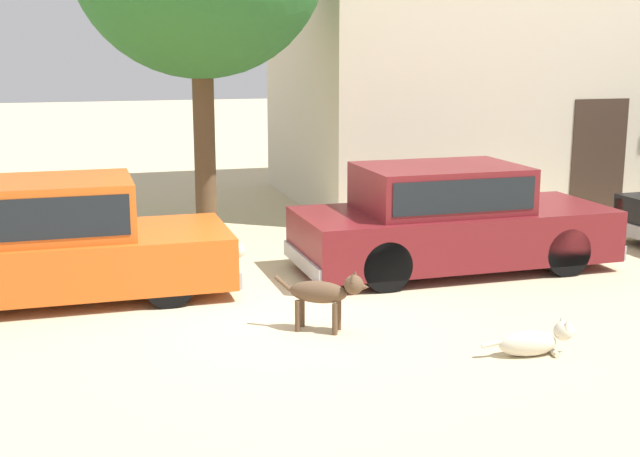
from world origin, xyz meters
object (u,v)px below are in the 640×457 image
object	(u,v)px
parked_sedan_second	(449,218)
stray_dog_tan	(326,292)
stray_dog_spotted	(536,341)
parked_sedan_nearest	(56,241)

from	to	relation	value
parked_sedan_second	stray_dog_tan	xyz separation A→B (m)	(-2.36, -2.02, -0.29)
stray_dog_tan	parked_sedan_second	bearing A→B (deg)	72.24
stray_dog_tan	stray_dog_spotted	bearing A→B (deg)	-4.04
parked_sedan_nearest	parked_sedan_second	size ratio (longest dim) A/B	0.96
parked_sedan_second	stray_dog_spotted	distance (m)	3.40
parked_sedan_nearest	parked_sedan_second	world-z (taller)	parked_sedan_nearest
parked_sedan_nearest	parked_sedan_second	distance (m)	5.13
parked_sedan_nearest	stray_dog_spotted	bearing A→B (deg)	-36.82
parked_sedan_second	stray_dog_tan	world-z (taller)	parked_sedan_second
stray_dog_spotted	stray_dog_tan	xyz separation A→B (m)	(-1.79, 1.29, 0.28)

